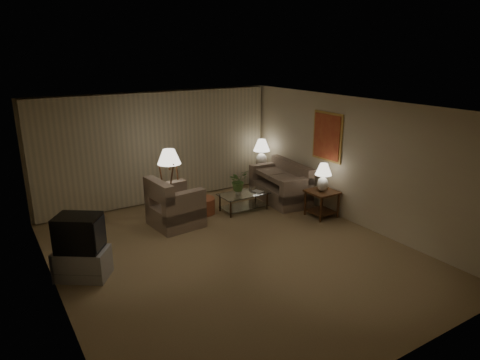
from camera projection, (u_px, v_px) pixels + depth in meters
The scene contains 16 objects.
ground at pixel (233, 253), 7.94m from camera, with size 7.00×7.00×0.00m, color #967853.
room_shell at pixel (195, 146), 8.66m from camera, with size 6.04×7.02×2.72m.
sofa at pixel (280, 186), 10.61m from camera, with size 1.89×1.21×0.76m.
armchair at pixel (175, 207), 9.09m from camera, with size 1.16×1.12×0.84m.
side_table_near at pixel (322, 199), 9.58m from camera, with size 0.62×0.62×0.60m.
side_table_far at pixel (261, 175), 11.52m from camera, with size 0.46×0.39×0.60m.
table_lamp_near at pixel (323, 175), 9.42m from camera, with size 0.37×0.37×0.64m.
table_lamp_far at pixel (262, 151), 11.33m from camera, with size 0.44×0.44×0.76m.
coffee_table at pixel (244, 199), 9.98m from camera, with size 1.14×0.62×0.41m.
tv_cabinet at pixel (82, 263), 7.04m from camera, with size 0.98×0.91×0.50m, color #9B9B9D.
crt_tv at pixel (79, 233), 6.88m from camera, with size 0.85×0.80×0.59m, color black.
floor_lamp at pixel (170, 183), 9.37m from camera, with size 0.51×0.51×1.57m.
ottoman at pixel (203, 206), 9.82m from camera, with size 0.55×0.55×0.37m, color #AA5C39.
vase at pixel (238, 191), 9.84m from camera, with size 0.14×0.14×0.15m, color white.
flowers at pixel (238, 179), 9.75m from camera, with size 0.43×0.37×0.47m, color #527A36.
book at pixel (255, 192), 9.99m from camera, with size 0.18×0.24×0.02m, color olive.
Camera 1 is at (-3.71, -6.16, 3.63)m, focal length 32.00 mm.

